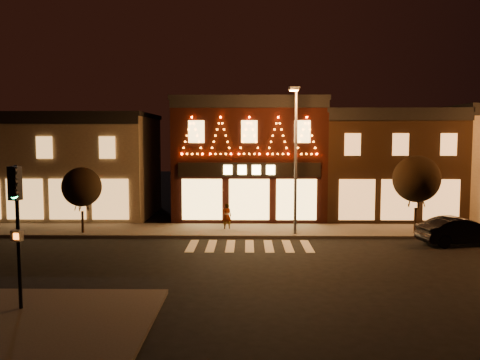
{
  "coord_description": "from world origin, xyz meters",
  "views": [
    {
      "loc": [
        -0.12,
        -21.96,
        5.72
      ],
      "look_at": [
        -0.5,
        4.0,
        3.46
      ],
      "focal_mm": 37.86,
      "sensor_mm": 36.0,
      "label": 1
    }
  ],
  "objects_px": {
    "traffic_signal_near": "(16,209)",
    "streetlamp_mid": "(295,149)",
    "pedestrian": "(227,216)",
    "dark_sedan": "(460,231)"
  },
  "relations": [
    {
      "from": "streetlamp_mid",
      "to": "dark_sedan",
      "type": "distance_m",
      "value": 9.74
    },
    {
      "from": "traffic_signal_near",
      "to": "streetlamp_mid",
      "type": "relative_size",
      "value": 0.57
    },
    {
      "from": "streetlamp_mid",
      "to": "traffic_signal_near",
      "type": "bearing_deg",
      "value": -138.51
    },
    {
      "from": "traffic_signal_near",
      "to": "dark_sedan",
      "type": "relative_size",
      "value": 1.05
    },
    {
      "from": "dark_sedan",
      "to": "pedestrian",
      "type": "height_order",
      "value": "pedestrian"
    },
    {
      "from": "dark_sedan",
      "to": "pedestrian",
      "type": "relative_size",
      "value": 2.89
    },
    {
      "from": "dark_sedan",
      "to": "pedestrian",
      "type": "xyz_separation_m",
      "value": [
        -12.5,
        3.66,
        0.19
      ]
    },
    {
      "from": "traffic_signal_near",
      "to": "pedestrian",
      "type": "height_order",
      "value": "traffic_signal_near"
    },
    {
      "from": "traffic_signal_near",
      "to": "dark_sedan",
      "type": "xyz_separation_m",
      "value": [
        18.57,
        10.77,
        -2.7
      ]
    },
    {
      "from": "traffic_signal_near",
      "to": "pedestrian",
      "type": "xyz_separation_m",
      "value": [
        6.07,
        14.43,
        -2.51
      ]
    }
  ]
}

